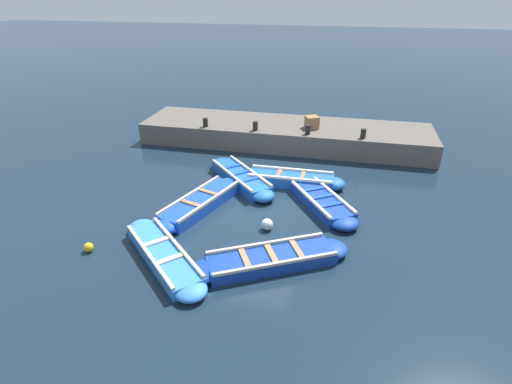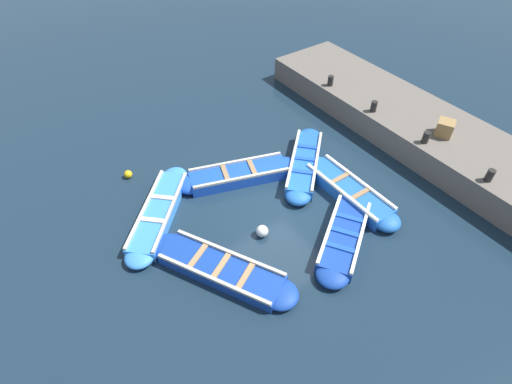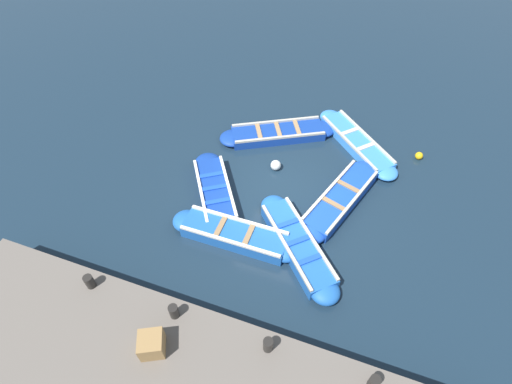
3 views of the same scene
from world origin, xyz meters
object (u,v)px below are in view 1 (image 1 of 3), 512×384
Objects in this scene: bollard_north at (205,122)px; bollard_mid_north at (255,126)px; boat_alongside at (164,255)px; bollard_mid_south at (308,130)px; buoy_orange_near at (88,247)px; boat_tucked at (200,203)px; buoy_yellow_far at (269,195)px; boat_inner_gap at (271,259)px; boat_centre at (322,202)px; bollard_south at (363,134)px; buoy_white_drifting at (267,224)px; boat_mid_row at (291,179)px; boat_end_of_row at (241,178)px; wooden_crate at (312,122)px.

bollard_mid_north is at bearing 90.00° from bollard_north.
boat_alongside is 9.09× the size of bollard_mid_north.
buoy_orange_near is (7.54, -4.56, -0.89)m from bollard_mid_south.
buoy_yellow_far is (-1.00, 1.87, -0.04)m from boat_tucked.
bollard_mid_south is 1.28× the size of buoy_yellow_far.
boat_inner_gap reaches higher than buoy_orange_near.
boat_alongside is 1.00× the size of boat_centre.
buoy_yellow_far is at bearing 118.22° from boat_tucked.
buoy_white_drifting is (5.59, -2.49, -0.86)m from bollard_south.
buoy_yellow_far is at bearing -23.20° from boat_mid_row.
boat_end_of_row is 8.89× the size of bollard_north.
bollard_mid_south is 1.10× the size of buoy_white_drifting.
bollard_south is (0.00, 6.12, 0.00)m from bollard_north.
wooden_crate reaches higher than buoy_white_drifting.
buoy_yellow_far is at bearing 40.83° from bollard_north.
boat_mid_row is 4.80m from bollard_north.
bollard_mid_north is at bearing 175.77° from boat_alongside.
buoy_yellow_far is 0.86× the size of buoy_white_drifting.
boat_inner_gap is at bearing 49.48° from boat_tucked.
wooden_crate is (-5.65, 2.66, 0.90)m from boat_tucked.
wooden_crate is (-8.23, 2.67, 0.93)m from boat_alongside.
boat_inner_gap is at bearing 2.25° from boat_mid_row.
boat_centre is 4.90m from wooden_crate.
boat_inner_gap is 3.33m from boat_tucked.
boat_end_of_row is 0.88× the size of boat_mid_row.
wooden_crate reaches higher than boat_centre.
boat_centre is at bearing 86.65° from buoy_yellow_far.
boat_end_of_row is at bearing -128.41° from buoy_yellow_far.
wooden_crate is 1.72× the size of buoy_yellow_far.
bollard_mid_north reaches higher than boat_end_of_row.
bollard_north is at bearing -90.00° from bollard_south.
bollard_north is (-4.89, -1.49, 0.84)m from boat_tucked.
bollard_mid_south is at bearing 148.03° from boat_end_of_row.
boat_tucked is at bearing -43.42° from bollard_south.
boat_alongside is 9.09× the size of bollard_south.
boat_tucked is 13.63× the size of buoy_yellow_far.
wooden_crate reaches higher than buoy_yellow_far.
boat_end_of_row is at bearing -151.52° from buoy_white_drifting.
bollard_north is 1.00× the size of bollard_mid_south.
bollard_mid_north is at bearing -70.12° from wooden_crate.
boat_inner_gap is 7.41m from bollard_south.
buoy_yellow_far is (4.65, -0.79, -0.94)m from wooden_crate.
buoy_white_drifting is at bearing 33.01° from bollard_north.
boat_alongside is 9.09× the size of bollard_mid_south.
boat_centre is 10.00× the size of buoy_white_drifting.
bollard_mid_south is at bearing -167.47° from boat_centre.
bollard_mid_north is 0.75× the size of wooden_crate.
bollard_south is 10.06m from buoy_orange_near.
boat_tucked is (1.91, -0.73, -0.01)m from boat_end_of_row.
bollard_north is 1.46× the size of buoy_orange_near.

